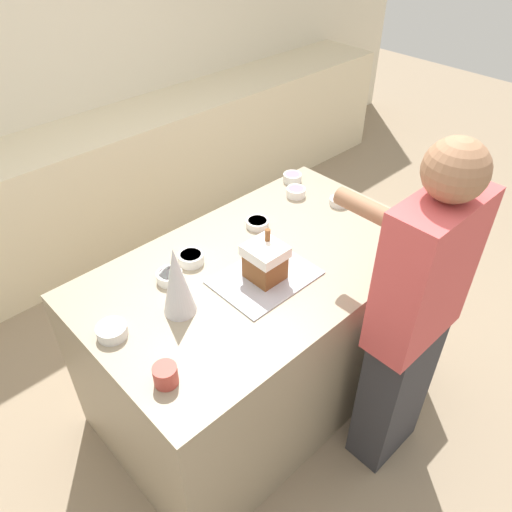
# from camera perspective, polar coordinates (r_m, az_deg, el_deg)

# --- Properties ---
(ground_plane) EXTENTS (12.00, 12.00, 0.00)m
(ground_plane) POSITION_cam_1_polar(r_m,az_deg,el_deg) (3.00, 0.41, -14.67)
(ground_plane) COLOR gray
(wall_back) EXTENTS (8.00, 0.05, 2.60)m
(wall_back) POSITION_cam_1_polar(r_m,az_deg,el_deg) (3.85, -23.81, 18.82)
(wall_back) COLOR beige
(wall_back) RESTS_ON ground_plane
(back_cabinet_block) EXTENTS (6.00, 0.60, 0.95)m
(back_cabinet_block) POSITION_cam_1_polar(r_m,az_deg,el_deg) (3.89, -18.81, 6.61)
(back_cabinet_block) COLOR beige
(back_cabinet_block) RESTS_ON ground_plane
(kitchen_island) EXTENTS (1.69, 0.99, 0.93)m
(kitchen_island) POSITION_cam_1_polar(r_m,az_deg,el_deg) (2.65, 0.45, -8.64)
(kitchen_island) COLOR gray
(kitchen_island) RESTS_ON ground_plane
(baking_tray) EXTENTS (0.45, 0.33, 0.01)m
(baking_tray) POSITION_cam_1_polar(r_m,az_deg,el_deg) (2.25, 1.02, -2.45)
(baking_tray) COLOR #B2B2BC
(baking_tray) RESTS_ON kitchen_island
(gingerbread_house) EXTENTS (0.16, 0.17, 0.23)m
(gingerbread_house) POSITION_cam_1_polar(r_m,az_deg,el_deg) (2.19, 1.05, -0.58)
(gingerbread_house) COLOR brown
(gingerbread_house) RESTS_ON baking_tray
(decorative_tree) EXTENTS (0.14, 0.14, 0.32)m
(decorative_tree) POSITION_cam_1_polar(r_m,az_deg,el_deg) (2.01, -9.05, -2.86)
(decorative_tree) COLOR silver
(decorative_tree) RESTS_ON kitchen_island
(candy_bowl_far_right) EXTENTS (0.11, 0.11, 0.04)m
(candy_bowl_far_right) POSITION_cam_1_polar(r_m,az_deg,el_deg) (2.77, 9.49, 6.21)
(candy_bowl_far_right) COLOR silver
(candy_bowl_far_right) RESTS_ON kitchen_island
(candy_bowl_front_corner) EXTENTS (0.12, 0.12, 0.05)m
(candy_bowl_front_corner) POSITION_cam_1_polar(r_m,az_deg,el_deg) (2.34, -7.44, -0.21)
(candy_bowl_front_corner) COLOR white
(candy_bowl_front_corner) RESTS_ON kitchen_island
(candy_bowl_center_rear) EXTENTS (0.12, 0.12, 0.05)m
(candy_bowl_center_rear) POSITION_cam_1_polar(r_m,az_deg,el_deg) (2.06, -16.15, -8.19)
(candy_bowl_center_rear) COLOR silver
(candy_bowl_center_rear) RESTS_ON kitchen_island
(candy_bowl_behind_tray) EXTENTS (0.12, 0.12, 0.05)m
(candy_bowl_behind_tray) POSITION_cam_1_polar(r_m,az_deg,el_deg) (2.25, -9.85, -2.29)
(candy_bowl_behind_tray) COLOR white
(candy_bowl_behind_tray) RESTS_ON kitchen_island
(candy_bowl_near_tray_right) EXTENTS (0.11, 0.11, 0.05)m
(candy_bowl_near_tray_right) POSITION_cam_1_polar(r_m,az_deg,el_deg) (2.81, 4.58, 7.34)
(candy_bowl_near_tray_right) COLOR white
(candy_bowl_near_tray_right) RESTS_ON kitchen_island
(candy_bowl_far_left) EXTENTS (0.12, 0.12, 0.04)m
(candy_bowl_far_left) POSITION_cam_1_polar(r_m,az_deg,el_deg) (2.56, 0.16, 3.82)
(candy_bowl_far_left) COLOR white
(candy_bowl_far_left) RESTS_ON kitchen_island
(candy_bowl_beside_tree) EXTENTS (0.11, 0.11, 0.05)m
(candy_bowl_beside_tree) POSITION_cam_1_polar(r_m,az_deg,el_deg) (2.95, 4.18, 8.96)
(candy_bowl_beside_tree) COLOR silver
(candy_bowl_beside_tree) RESTS_ON kitchen_island
(mug) EXTENTS (0.09, 0.09, 0.08)m
(mug) POSITION_cam_1_polar(r_m,az_deg,el_deg) (1.85, -10.30, -13.25)
(mug) COLOR #B24238
(mug) RESTS_ON kitchen_island
(person) EXTENTS (0.45, 0.56, 1.72)m
(person) POSITION_cam_1_polar(r_m,az_deg,el_deg) (2.21, 17.38, -7.21)
(person) COLOR #333338
(person) RESTS_ON ground_plane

